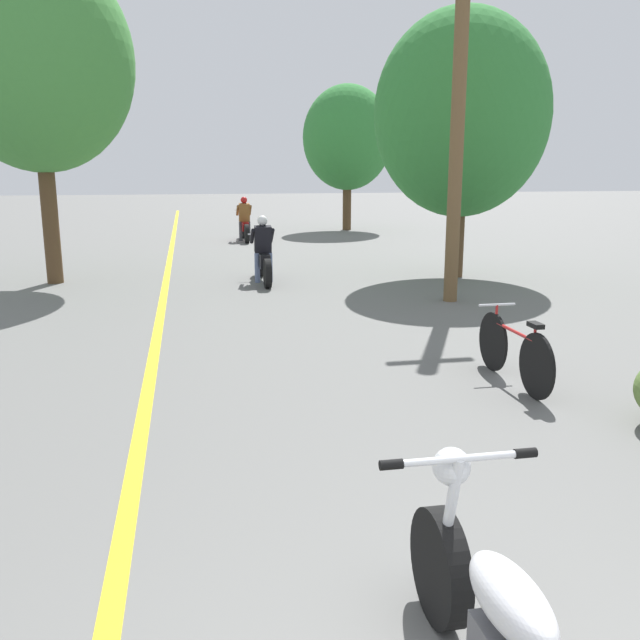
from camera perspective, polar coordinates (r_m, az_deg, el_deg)
The scene contains 9 objects.
lane_stripe_center at distance 14.41m, azimuth -12.85°, elevation 3.14°, with size 0.14×48.00×0.01m, color yellow.
utility_pole at distance 12.09m, azimuth 11.49°, elevation 15.55°, with size 1.10×0.24×5.77m.
roadside_tree_right_near at distance 14.95m, azimuth 11.87°, elevation 16.59°, with size 3.68×3.31×5.52m.
roadside_tree_right_far at distance 25.87m, azimuth 2.33°, elevation 15.07°, with size 3.32×2.98×5.30m.
roadside_tree_left at distance 14.95m, azimuth -22.77°, elevation 19.47°, with size 3.69×3.32×6.46m.
motorcycle_foreground at distance 3.20m, azimuth 15.15°, elevation -24.43°, with size 0.78×2.12×1.01m.
motorcycle_rider_lead at distance 14.06m, azimuth -4.81°, elevation 5.29°, with size 0.50×2.05×1.37m.
motorcycle_rider_far at distance 22.14m, azimuth -6.37°, elevation 8.00°, with size 0.50×2.12×1.41m.
bicycle_parked at distance 7.69m, azimuth 16.01°, elevation -2.51°, with size 0.44×1.71×0.81m.
Camera 1 is at (-1.21, -1.43, 2.33)m, focal length 38.00 mm.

